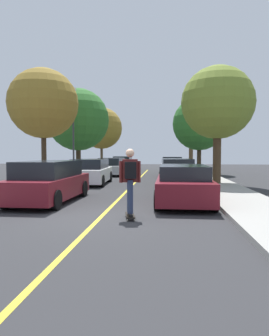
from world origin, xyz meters
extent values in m
plane|color=#2D2D30|center=(0.00, 0.00, 0.00)|extent=(80.00, 80.00, 0.00)
cube|color=gold|center=(0.00, 4.00, 0.00)|extent=(0.12, 39.20, 0.01)
cube|color=maroon|center=(-2.42, 2.34, 0.55)|extent=(1.86, 4.50, 0.73)
cube|color=black|center=(-2.42, 2.36, 1.20)|extent=(1.62, 3.06, 0.57)
cylinder|color=black|center=(-1.61, 0.79, 0.32)|extent=(0.23, 0.64, 0.64)
cylinder|color=black|center=(-3.28, 0.82, 0.32)|extent=(0.23, 0.64, 0.64)
cylinder|color=black|center=(-1.56, 3.87, 0.32)|extent=(0.23, 0.64, 0.64)
cylinder|color=black|center=(-3.22, 3.90, 0.32)|extent=(0.23, 0.64, 0.64)
cube|color=white|center=(-2.42, 8.78, 0.54)|extent=(2.02, 4.44, 0.72)
cube|color=black|center=(-2.42, 8.70, 1.17)|extent=(1.75, 2.98, 0.53)
cylinder|color=black|center=(-1.49, 7.33, 0.32)|extent=(0.24, 0.65, 0.64)
cylinder|color=black|center=(-3.23, 7.26, 0.32)|extent=(0.24, 0.65, 0.64)
cylinder|color=black|center=(-1.61, 10.30, 0.32)|extent=(0.24, 0.65, 0.64)
cylinder|color=black|center=(-3.34, 10.24, 0.32)|extent=(0.24, 0.65, 0.64)
cube|color=#B7B7BC|center=(-2.42, 15.71, 0.49)|extent=(1.96, 4.17, 0.62)
cube|color=black|center=(-2.42, 15.80, 1.09)|extent=(1.70, 2.83, 0.57)
cylinder|color=black|center=(-1.60, 14.32, 0.32)|extent=(0.24, 0.65, 0.64)
cylinder|color=black|center=(-3.32, 14.37, 0.32)|extent=(0.24, 0.65, 0.64)
cylinder|color=black|center=(-1.52, 17.04, 0.32)|extent=(0.24, 0.65, 0.64)
cylinder|color=black|center=(-3.24, 17.09, 0.32)|extent=(0.24, 0.65, 0.64)
cube|color=#1E5B33|center=(-2.42, 22.12, 0.55)|extent=(1.82, 4.13, 0.74)
cube|color=black|center=(-2.42, 22.25, 1.17)|extent=(1.60, 2.67, 0.51)
cylinder|color=black|center=(-1.57, 20.76, 0.32)|extent=(0.22, 0.64, 0.64)
cylinder|color=black|center=(-3.25, 20.75, 0.32)|extent=(0.22, 0.64, 0.64)
cylinder|color=black|center=(-1.59, 23.48, 0.32)|extent=(0.22, 0.64, 0.64)
cylinder|color=black|center=(-3.26, 23.48, 0.32)|extent=(0.22, 0.64, 0.64)
cube|color=maroon|center=(2.42, 2.65, 0.54)|extent=(1.88, 4.70, 0.71)
cube|color=black|center=(2.42, 2.58, 1.12)|extent=(1.64, 2.96, 0.45)
cylinder|color=black|center=(1.59, 4.30, 0.32)|extent=(0.23, 0.64, 0.64)
cylinder|color=black|center=(3.29, 4.28, 0.32)|extent=(0.23, 0.64, 0.64)
cylinder|color=black|center=(1.55, 1.02, 0.32)|extent=(0.23, 0.64, 0.64)
cylinder|color=black|center=(3.25, 1.00, 0.32)|extent=(0.23, 0.64, 0.64)
cube|color=#BCAD89|center=(2.42, 8.61, 0.55)|extent=(1.95, 4.52, 0.74)
cube|color=black|center=(2.42, 8.52, 1.19)|extent=(1.67, 2.73, 0.54)
cylinder|color=black|center=(1.53, 10.11, 0.32)|extent=(0.24, 0.65, 0.64)
cylinder|color=black|center=(3.19, 10.17, 0.32)|extent=(0.24, 0.65, 0.64)
cylinder|color=black|center=(1.64, 7.06, 0.32)|extent=(0.24, 0.65, 0.64)
cylinder|color=black|center=(3.31, 7.12, 0.32)|extent=(0.24, 0.65, 0.64)
cube|color=black|center=(2.42, 14.09, 0.49)|extent=(1.82, 4.64, 0.62)
cube|color=black|center=(2.42, 14.14, 1.05)|extent=(1.58, 3.16, 0.50)
cylinder|color=black|center=(1.59, 15.66, 0.32)|extent=(0.24, 0.65, 0.64)
cylinder|color=black|center=(3.17, 15.71, 0.32)|extent=(0.24, 0.65, 0.64)
cylinder|color=black|center=(1.67, 12.47, 0.32)|extent=(0.24, 0.65, 0.64)
cylinder|color=black|center=(3.25, 12.51, 0.32)|extent=(0.24, 0.65, 0.64)
cube|color=#B7B7BC|center=(2.42, 19.60, 0.51)|extent=(1.91, 4.14, 0.66)
cube|color=black|center=(2.42, 19.40, 1.13)|extent=(1.67, 2.63, 0.58)
cylinder|color=black|center=(1.56, 20.97, 0.32)|extent=(0.23, 0.64, 0.64)
cylinder|color=black|center=(3.30, 20.95, 0.32)|extent=(0.23, 0.64, 0.64)
cylinder|color=black|center=(1.53, 18.25, 0.32)|extent=(0.23, 0.64, 0.64)
cylinder|color=black|center=(3.27, 18.23, 0.32)|extent=(0.23, 0.64, 0.64)
cylinder|color=#3D2D1E|center=(-4.58, 7.32, 1.62)|extent=(0.26, 0.26, 2.95)
sphere|color=olive|center=(-4.58, 7.32, 4.36)|extent=(3.64, 3.64, 3.64)
cylinder|color=#3D2D1E|center=(-4.58, 13.87, 1.58)|extent=(0.36, 0.36, 2.88)
sphere|color=#2D6B28|center=(-4.58, 13.87, 4.21)|extent=(4.54, 4.54, 4.54)
cylinder|color=brown|center=(-4.58, 22.34, 1.54)|extent=(0.26, 0.26, 2.80)
sphere|color=olive|center=(-4.58, 22.34, 4.25)|extent=(4.16, 4.16, 4.16)
cylinder|color=#4C3823|center=(4.58, 8.70, 1.67)|extent=(0.43, 0.43, 3.05)
sphere|color=olive|center=(4.58, 8.70, 4.49)|extent=(3.92, 3.92, 3.92)
cylinder|color=#3D2D1E|center=(4.58, 17.48, 1.45)|extent=(0.35, 0.35, 2.61)
sphere|color=#2D6B28|center=(4.58, 17.48, 4.17)|extent=(4.38, 4.38, 4.38)
cylinder|color=#4C3823|center=(4.58, 25.51, 2.23)|extent=(0.44, 0.44, 4.19)
sphere|color=#4C7A23|center=(4.58, 25.51, 5.22)|extent=(3.05, 3.05, 3.05)
cylinder|color=#B2140F|center=(3.92, 6.70, 0.42)|extent=(0.20, 0.20, 0.55)
sphere|color=#B2140F|center=(3.92, 6.70, 0.75)|extent=(0.18, 0.18, 0.18)
cylinder|color=#38383D|center=(-4.17, 11.28, 2.95)|extent=(0.12, 0.12, 5.62)
cube|color=#EAE5C6|center=(-4.17, 11.28, 5.88)|extent=(0.36, 0.24, 0.20)
cube|color=black|center=(0.83, -0.19, 0.09)|extent=(0.36, 0.87, 0.02)
cylinder|color=beige|center=(0.67, 0.13, 0.03)|extent=(0.03, 0.06, 0.06)
cylinder|color=beige|center=(0.86, 0.16, 0.03)|extent=(0.03, 0.06, 0.06)
cylinder|color=beige|center=(0.79, -0.54, 0.03)|extent=(0.03, 0.06, 0.06)
cylinder|color=beige|center=(0.98, -0.51, 0.03)|extent=(0.03, 0.06, 0.06)
cube|color=#99999E|center=(0.77, 0.14, 0.07)|extent=(0.11, 0.06, 0.02)
cube|color=#99999E|center=(0.89, -0.52, 0.07)|extent=(0.11, 0.06, 0.02)
cube|color=black|center=(0.79, 0.03, 0.13)|extent=(0.14, 0.27, 0.06)
cube|color=black|center=(0.87, -0.41, 0.13)|extent=(0.14, 0.27, 0.06)
cylinder|color=#283351|center=(0.81, -0.07, 0.61)|extent=(0.17, 0.17, 0.89)
cylinder|color=#283351|center=(0.85, -0.31, 0.61)|extent=(0.17, 0.17, 0.89)
cube|color=#511919|center=(0.83, -0.19, 1.30)|extent=(0.43, 0.29, 0.62)
sphere|color=tan|center=(0.83, -0.19, 1.78)|extent=(0.23, 0.23, 0.23)
cylinder|color=#511919|center=(0.59, -0.23, 1.27)|extent=(0.10, 0.10, 0.58)
cylinder|color=#511919|center=(1.07, -0.15, 1.27)|extent=(0.10, 0.10, 0.58)
cube|color=black|center=(0.86, -0.39, 1.32)|extent=(0.33, 0.23, 0.44)
camera|label=1|loc=(1.76, -8.48, 1.79)|focal=33.15mm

